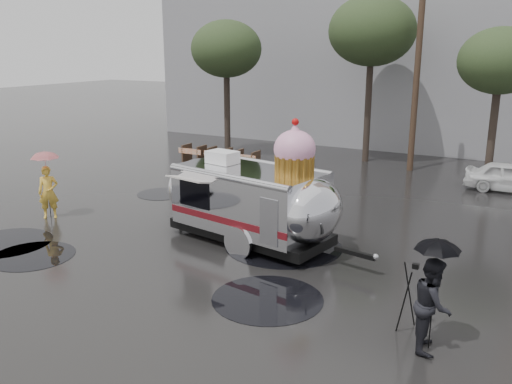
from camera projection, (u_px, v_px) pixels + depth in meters
The scene contains 14 objects.
ground at pixel (194, 259), 14.92m from camera, with size 120.00×120.00×0.00m, color black.
puddles at pixel (168, 248), 15.76m from camera, with size 11.21×9.06×0.01m.
grey_building at pixel (354, 33), 35.35m from camera, with size 22.00×12.00×13.00m, color gray.
utility_pole at pixel (417, 70), 24.36m from camera, with size 1.60×0.28×9.00m.
tree_left at pixel (226, 50), 27.74m from camera, with size 3.64×3.64×6.95m.
tree_mid at pixel (372, 31), 25.92m from camera, with size 4.20×4.20×8.03m.
tree_right at pixel (500, 62), 21.76m from camera, with size 3.36×3.36×6.42m.
barricade_row at pixel (220, 158), 25.80m from camera, with size 4.30×0.80×1.00m.
airstream_trailer at pixel (252, 198), 15.86m from camera, with size 7.17×3.19×3.91m.
person_left at pixel (48, 192), 18.29m from camera, with size 0.65×0.43×1.80m, color yellow.
umbrella_pink at pixel (45, 162), 18.02m from camera, with size 1.14×1.14×2.33m.
person_right at pixel (432, 304), 10.29m from camera, with size 0.89×0.50×1.86m, color black.
umbrella_black at pixel (437, 256), 10.04m from camera, with size 1.06×1.06×2.27m.
tripod at pixel (414, 292), 10.92m from camera, with size 0.55×0.62×1.50m.
Camera 1 is at (8.26, -11.34, 5.69)m, focal length 38.00 mm.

